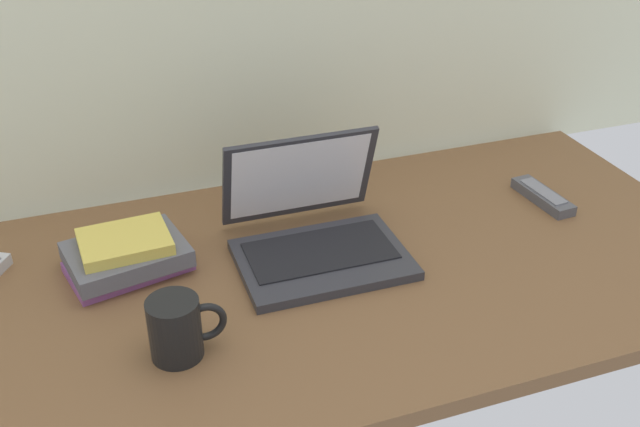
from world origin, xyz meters
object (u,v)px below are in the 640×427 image
(coffee_mug, at_px, (177,327))
(remote_control_far, at_px, (543,196))
(book_stack, at_px, (127,255))
(laptop, at_px, (314,230))

(coffee_mug, relative_size, remote_control_far, 0.75)
(coffee_mug, height_order, book_stack, coffee_mug)
(coffee_mug, relative_size, book_stack, 0.53)
(remote_control_far, bearing_deg, laptop, -178.16)
(laptop, height_order, remote_control_far, laptop)
(coffee_mug, xyz_separation_m, remote_control_far, (0.82, 0.23, -0.04))
(laptop, xyz_separation_m, book_stack, (-0.34, 0.05, -0.01))
(laptop, height_order, coffee_mug, laptop)
(laptop, xyz_separation_m, coffee_mug, (-0.30, -0.21, 0.01))
(remote_control_far, xyz_separation_m, book_stack, (-0.86, 0.03, 0.02))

